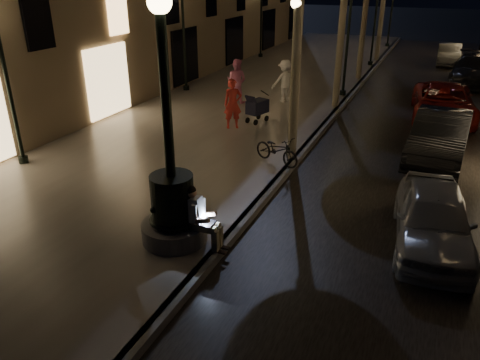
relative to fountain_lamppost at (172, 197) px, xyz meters
The scene contains 23 objects.
ground 13.09m from the fountain_lamppost, 85.60° to the left, with size 120.00×120.00×0.00m, color black.
cobble_lane 13.65m from the fountain_lamppost, 72.90° to the left, with size 6.00×45.00×0.02m, color black.
promenade 13.39m from the fountain_lamppost, 102.99° to the left, with size 8.00×45.00×0.20m, color slate.
curb_strip 13.09m from the fountain_lamppost, 85.60° to the left, with size 0.25×45.00×0.20m, color #59595B.
fountain_lamppost is the anchor object (origin of this frame).
seated_man_laptop 0.68m from the fountain_lamppost, ahead, with size 0.98×0.33×1.35m.
lamp_curb_a 6.37m from the fountain_lamppost, 83.35° to the left, with size 0.36×0.36×4.81m.
lamp_curb_b 14.16m from the fountain_lamppost, 87.14° to the left, with size 0.36×0.36×4.81m.
lamp_curb_c 22.10m from the fountain_lamppost, 88.18° to the left, with size 0.36×0.36×4.81m.
lamp_curb_d 30.08m from the fountain_lamppost, 88.66° to the left, with size 0.36×0.36×4.81m.
lamp_left_a 7.00m from the fountain_lamppost, 162.65° to the left, with size 0.36×0.36×4.81m.
lamp_left_b 13.75m from the fountain_lamppost, 118.07° to the left, with size 0.36×0.36×4.81m.
lamp_left_c 23.00m from the fountain_lamppost, 106.22° to the left, with size 0.36×0.36×4.81m.
stroller 8.64m from the fountain_lamppost, 99.42° to the left, with size 0.72×1.18×1.19m.
car_front 5.57m from the fountain_lamppost, 24.12° to the left, with size 1.55×3.85×1.31m, color #999CA0.
car_second 9.22m from the fountain_lamppost, 57.11° to the left, with size 1.58×4.53×1.49m, color black.
car_third 13.39m from the fountain_lamppost, 68.05° to the left, with size 2.25×4.89×1.36m, color maroon.
car_rear 20.82m from the fountain_lamppost, 72.67° to the left, with size 2.01×4.95×1.44m, color #2A2A2E.
car_fifth 25.62m from the fountain_lamppost, 78.74° to the left, with size 1.32×3.77×1.24m, color #A6A7A2.
pedestrian_red 7.82m from the fountain_lamppost, 104.72° to the left, with size 0.65×0.43×1.78m, color red.
pedestrian_pink 11.38m from the fountain_lamppost, 106.80° to the left, with size 0.90×0.70×1.86m, color pink.
pedestrian_white 11.90m from the fountain_lamppost, 96.82° to the left, with size 1.16×0.67×1.80m, color white.
bicycle 5.02m from the fountain_lamppost, 83.09° to the left, with size 0.56×1.61×0.85m, color black.
Camera 1 is at (3.69, -5.41, 5.54)m, focal length 35.00 mm.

